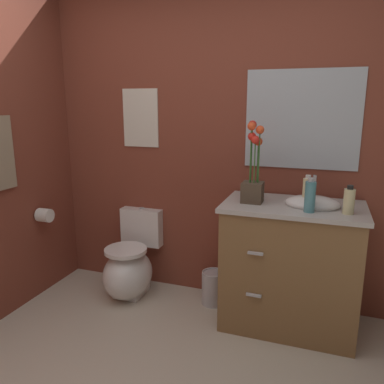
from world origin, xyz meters
name	(u,v)px	position (x,y,z in m)	size (l,w,h in m)	color
wall_back	(240,145)	(0.20, 1.68, 1.25)	(4.21, 0.05, 2.50)	brown
toilet	(130,267)	(-0.63, 1.38, 0.24)	(0.38, 0.59, 0.69)	white
vanity_cabinet	(290,265)	(0.65, 1.35, 0.46)	(0.94, 0.56, 1.08)	brown
flower_vase	(253,176)	(0.37, 1.32, 1.09)	(0.14, 0.14, 0.55)	#4C3D2D
soap_bottle	(349,201)	(0.99, 1.24, 0.98)	(0.07, 0.07, 0.18)	beige
lotion_bottle	(307,192)	(0.73, 1.33, 1.00)	(0.06, 0.06, 0.21)	beige
hand_wash_bottle	(310,196)	(0.76, 1.20, 1.00)	(0.07, 0.07, 0.22)	teal
trash_bin	(213,287)	(0.06, 1.46, 0.14)	(0.18, 0.18, 0.27)	#B7B7BC
wall_poster	(141,118)	(-0.63, 1.65, 1.44)	(0.31, 0.01, 0.47)	silver
wall_mirror	(302,120)	(0.65, 1.65, 1.45)	(0.80, 0.01, 0.70)	#B2BCC6
toilet_paper_roll	(45,215)	(-1.28, 1.18, 0.68)	(0.11, 0.11, 0.11)	white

